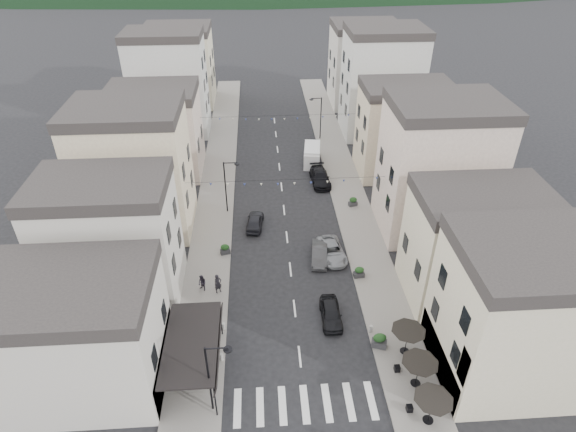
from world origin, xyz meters
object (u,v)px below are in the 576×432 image
parked_car_d (320,177)px  pedestrian_a (218,284)px  parked_car_c (332,251)px  pedestrian_b (202,283)px  parked_car_e (255,221)px  parked_car_a (331,313)px  parked_car_b (319,254)px  delivery_van (312,154)px

parked_car_d → pedestrian_a: (-10.94, -18.41, 0.31)m
parked_car_d → pedestrian_a: pedestrian_a is taller
parked_car_c → pedestrian_b: size_ratio=3.01×
parked_car_c → parked_car_d: (0.58, 14.03, 0.08)m
parked_car_e → pedestrian_a: bearing=79.0°
parked_car_d → pedestrian_b: 21.86m
parked_car_a → parked_car_e: size_ratio=1.01×
parked_car_a → parked_car_d: 22.16m
parked_car_b → delivery_van: bearing=93.4°
parked_car_a → pedestrian_a: pedestrian_a is taller
delivery_van → pedestrian_b: 26.16m
parked_car_c → parked_car_b: bearing=-169.5°
delivery_van → pedestrian_a: (-10.53, -23.64, -0.10)m
parked_car_a → parked_car_c: parked_car_a is taller
parked_car_a → pedestrian_a: size_ratio=2.14×
parked_car_a → pedestrian_b: pedestrian_b is taller
parked_car_d → parked_car_b: bearing=-100.2°
parked_car_d → pedestrian_b: bearing=-127.3°
parked_car_b → delivery_van: size_ratio=0.79×
parked_car_c → parked_car_e: parked_car_e is taller
parked_car_b → delivery_van: (1.39, 19.65, 0.48)m
parked_car_c → pedestrian_a: size_ratio=2.53×
parked_car_b → parked_car_d: parked_car_d is taller
parked_car_d → pedestrian_a: size_ratio=2.73×
parked_car_a → parked_car_c: size_ratio=0.85×
parked_car_b → parked_car_d: 14.53m
pedestrian_b → parked_car_b: bearing=58.2°
parked_car_c → parked_car_d: parked_car_d is taller
parked_car_c → parked_car_d: bearing=80.5°
parked_car_e → pedestrian_a: pedestrian_a is taller
pedestrian_b → delivery_van: bearing=102.0°
parked_car_b → parked_car_e: bearing=143.3°
parked_car_e → pedestrian_b: 10.47m
parked_car_d → pedestrian_b: size_ratio=3.25×
delivery_van → pedestrian_a: bearing=-106.5°
pedestrian_b → pedestrian_a: bearing=24.9°
delivery_van → pedestrian_a: delivery_van is taller
parked_car_b → pedestrian_b: bearing=-153.4°
pedestrian_b → parked_car_e: bearing=103.3°
parked_car_e → pedestrian_b: (-4.54, -9.43, 0.23)m
parked_car_b → delivery_van: 19.71m
pedestrian_a → pedestrian_b: 1.42m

